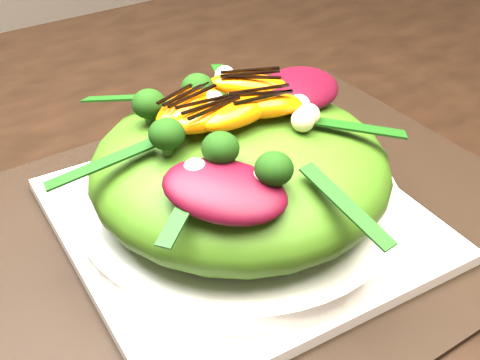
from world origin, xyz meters
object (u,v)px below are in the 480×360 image
placemat (240,226)px  orange_segment (199,103)px  dining_table (380,138)px  salad_bowl (240,205)px  lettuce_mound (240,167)px  plate_base (240,219)px

placemat → orange_segment: 0.11m
dining_table → salad_bowl: dining_table is taller
lettuce_mound → orange_segment: (-0.02, 0.03, 0.05)m
plate_base → lettuce_mound: 0.05m
placemat → lettuce_mound: size_ratio=2.09×
salad_bowl → orange_segment: (-0.02, 0.03, 0.08)m
plate_base → placemat: bearing=-153.4°
lettuce_mound → orange_segment: bearing=117.8°
dining_table → salad_bowl: bearing=-164.0°
plate_base → orange_segment: (-0.02, 0.03, 0.10)m
plate_base → lettuce_mound: size_ratio=1.16×
lettuce_mound → dining_table: bearing=16.0°
placemat → lettuce_mound: (-0.00, 0.00, 0.06)m
plate_base → orange_segment: 0.10m
dining_table → orange_segment: size_ratio=24.65×
salad_bowl → plate_base: bearing=0.0°
dining_table → orange_segment: bearing=-172.4°
dining_table → salad_bowl: 0.23m
plate_base → salad_bowl: 0.01m
placemat → salad_bowl: bearing=90.0°
lettuce_mound → plate_base: bearing=0.0°
salad_bowl → lettuce_mound: (-0.00, 0.00, 0.04)m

